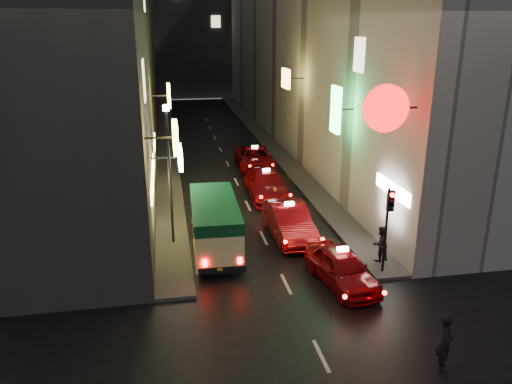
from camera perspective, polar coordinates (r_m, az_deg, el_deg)
building_left at (r=42.37m, az=-16.18°, el=17.11°), size 7.41×52.00×18.00m
building_right at (r=43.94m, az=6.11°, el=17.73°), size 8.11×52.00×18.00m
building_far at (r=74.34m, az=-7.51°, el=19.50°), size 30.00×10.00×22.00m
sidewalk_left at (r=43.25m, az=-10.16°, el=5.60°), size 1.50×52.00×0.15m
sidewalk_right at (r=44.08m, az=1.00°, el=6.13°), size 1.50×52.00×0.15m
minibus at (r=21.74m, az=-4.74°, el=-3.24°), size 2.08×5.55×2.37m
taxi_near at (r=19.59m, az=9.78°, el=-8.22°), size 2.85×5.33×1.78m
taxi_second at (r=23.48m, az=3.80°, el=-3.05°), size 2.45×5.80×2.00m
taxi_third at (r=28.88m, az=1.18°, el=1.13°), size 2.31×5.65×1.97m
taxi_far at (r=34.77m, az=-0.14°, el=4.07°), size 2.42×5.46×1.88m
pedestrian_crossing at (r=15.84m, az=20.85°, el=-15.36°), size 0.66×0.78×2.04m
pedestrian_sidewalk at (r=21.40m, az=14.04°, el=-5.51°), size 0.74×0.56×1.74m
traffic_light at (r=19.82m, az=14.95°, el=-2.34°), size 0.26×0.43×3.50m
lamp_post at (r=21.99m, az=-9.89°, el=2.92°), size 0.28×0.28×6.22m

